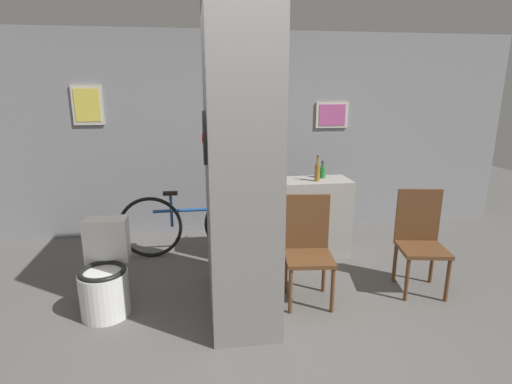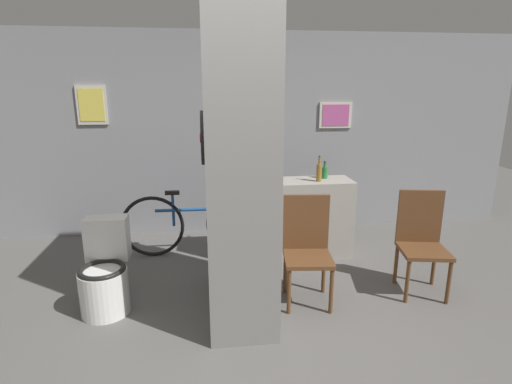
{
  "view_description": "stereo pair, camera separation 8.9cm",
  "coord_description": "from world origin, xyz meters",
  "px_view_note": "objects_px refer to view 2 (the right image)",
  "views": [
    {
      "loc": [
        -0.3,
        -2.62,
        1.92
      ],
      "look_at": [
        0.24,
        1.0,
        0.95
      ],
      "focal_mm": 28.0,
      "sensor_mm": 36.0,
      "label": 1
    },
    {
      "loc": [
        -0.21,
        -2.63,
        1.92
      ],
      "look_at": [
        0.24,
        1.0,
        0.95
      ],
      "focal_mm": 28.0,
      "sensor_mm": 36.0,
      "label": 2
    }
  ],
  "objects_px": {
    "chair_near_pillar": "(307,246)",
    "bottle_tall": "(319,172)",
    "toilet": "(105,275)",
    "chair_by_doorway": "(422,239)",
    "bicycle": "(195,224)"
  },
  "relations": [
    {
      "from": "chair_near_pillar",
      "to": "chair_by_doorway",
      "type": "xyz_separation_m",
      "value": [
        1.12,
        0.03,
        0.0
      ]
    },
    {
      "from": "bicycle",
      "to": "chair_by_doorway",
      "type": "bearing_deg",
      "value": -27.37
    },
    {
      "from": "chair_near_pillar",
      "to": "toilet",
      "type": "bearing_deg",
      "value": -175.12
    },
    {
      "from": "bicycle",
      "to": "bottle_tall",
      "type": "distance_m",
      "value": 1.54
    },
    {
      "from": "chair_near_pillar",
      "to": "bottle_tall",
      "type": "height_order",
      "value": "bottle_tall"
    },
    {
      "from": "bottle_tall",
      "to": "toilet",
      "type": "bearing_deg",
      "value": -157.57
    },
    {
      "from": "chair_by_doorway",
      "to": "bicycle",
      "type": "height_order",
      "value": "chair_by_doorway"
    },
    {
      "from": "toilet",
      "to": "chair_near_pillar",
      "type": "xyz_separation_m",
      "value": [
        1.8,
        -0.04,
        0.2
      ]
    },
    {
      "from": "toilet",
      "to": "chair_by_doorway",
      "type": "relative_size",
      "value": 0.81
    },
    {
      "from": "toilet",
      "to": "bicycle",
      "type": "xyz_separation_m",
      "value": [
        0.76,
        1.11,
        0.05
      ]
    },
    {
      "from": "chair_near_pillar",
      "to": "bicycle",
      "type": "height_order",
      "value": "chair_near_pillar"
    },
    {
      "from": "toilet",
      "to": "bottle_tall",
      "type": "bearing_deg",
      "value": 22.43
    },
    {
      "from": "chair_near_pillar",
      "to": "bicycle",
      "type": "bearing_deg",
      "value": 138.2
    },
    {
      "from": "toilet",
      "to": "bicycle",
      "type": "height_order",
      "value": "toilet"
    },
    {
      "from": "toilet",
      "to": "bottle_tall",
      "type": "xyz_separation_m",
      "value": [
        2.15,
        0.89,
        0.68
      ]
    }
  ]
}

